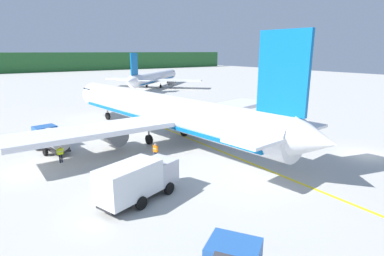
{
  "coord_description": "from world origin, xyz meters",
  "views": [
    {
      "loc": [
        -31.44,
        -14.56,
        10.29
      ],
      "look_at": [
        -13.28,
        11.8,
        2.3
      ],
      "focal_mm": 28.86,
      "sensor_mm": 36.0,
      "label": 1
    }
  ],
  "objects_px": {
    "service_truck_baggage": "(138,179)",
    "crew_marshaller": "(155,150)",
    "airliner_foreground": "(162,111)",
    "service_truck_fuel": "(51,138)",
    "cargo_container_near": "(238,136)",
    "airliner_mid_apron": "(154,78)",
    "crew_loader_left": "(60,153)"
  },
  "relations": [
    {
      "from": "service_truck_baggage",
      "to": "crew_marshaller",
      "type": "relative_size",
      "value": 3.91
    },
    {
      "from": "airliner_mid_apron",
      "to": "crew_marshaller",
      "type": "bearing_deg",
      "value": -117.74
    },
    {
      "from": "airliner_foreground",
      "to": "service_truck_baggage",
      "type": "height_order",
      "value": "airliner_foreground"
    },
    {
      "from": "airliner_foreground",
      "to": "cargo_container_near",
      "type": "distance_m",
      "value": 9.42
    },
    {
      "from": "crew_loader_left",
      "to": "airliner_mid_apron",
      "type": "bearing_deg",
      "value": 54.11
    },
    {
      "from": "service_truck_baggage",
      "to": "crew_marshaller",
      "type": "height_order",
      "value": "service_truck_baggage"
    },
    {
      "from": "cargo_container_near",
      "to": "crew_loader_left",
      "type": "height_order",
      "value": "cargo_container_near"
    },
    {
      "from": "airliner_foreground",
      "to": "service_truck_baggage",
      "type": "bearing_deg",
      "value": -125.4
    },
    {
      "from": "crew_marshaller",
      "to": "service_truck_baggage",
      "type": "bearing_deg",
      "value": -126.36
    },
    {
      "from": "service_truck_baggage",
      "to": "crew_loader_left",
      "type": "xyz_separation_m",
      "value": [
        -2.81,
        11.15,
        -0.63
      ]
    },
    {
      "from": "cargo_container_near",
      "to": "crew_marshaller",
      "type": "relative_size",
      "value": 1.33
    },
    {
      "from": "airliner_mid_apron",
      "to": "crew_marshaller",
      "type": "height_order",
      "value": "airliner_mid_apron"
    },
    {
      "from": "airliner_mid_apron",
      "to": "service_truck_baggage",
      "type": "bearing_deg",
      "value": -118.74
    },
    {
      "from": "airliner_foreground",
      "to": "service_truck_baggage",
      "type": "distance_m",
      "value": 16.09
    },
    {
      "from": "service_truck_fuel",
      "to": "cargo_container_near",
      "type": "relative_size",
      "value": 2.56
    },
    {
      "from": "airliner_foreground",
      "to": "cargo_container_near",
      "type": "relative_size",
      "value": 18.55
    },
    {
      "from": "cargo_container_near",
      "to": "crew_marshaller",
      "type": "xyz_separation_m",
      "value": [
        -10.26,
        0.58,
        0.01
      ]
    },
    {
      "from": "service_truck_baggage",
      "to": "airliner_foreground",
      "type": "bearing_deg",
      "value": 54.6
    },
    {
      "from": "airliner_mid_apron",
      "to": "crew_loader_left",
      "type": "xyz_separation_m",
      "value": [
        -36.89,
        -50.99,
        -1.86
      ]
    },
    {
      "from": "airliner_mid_apron",
      "to": "cargo_container_near",
      "type": "distance_m",
      "value": 59.16
    },
    {
      "from": "service_truck_fuel",
      "to": "cargo_container_near",
      "type": "height_order",
      "value": "service_truck_fuel"
    },
    {
      "from": "service_truck_fuel",
      "to": "crew_loader_left",
      "type": "relative_size",
      "value": 3.53
    },
    {
      "from": "cargo_container_near",
      "to": "airliner_foreground",
      "type": "bearing_deg",
      "value": 130.54
    },
    {
      "from": "airliner_mid_apron",
      "to": "crew_loader_left",
      "type": "bearing_deg",
      "value": -125.89
    },
    {
      "from": "airliner_foreground",
      "to": "crew_marshaller",
      "type": "distance_m",
      "value": 8.05
    },
    {
      "from": "service_truck_baggage",
      "to": "crew_marshaller",
      "type": "xyz_separation_m",
      "value": [
        4.93,
        6.69,
        -0.59
      ]
    },
    {
      "from": "airliner_foreground",
      "to": "crew_marshaller",
      "type": "height_order",
      "value": "airliner_foreground"
    },
    {
      "from": "service_truck_fuel",
      "to": "airliner_mid_apron",
      "type": "bearing_deg",
      "value": 51.72
    },
    {
      "from": "service_truck_fuel",
      "to": "crew_marshaller",
      "type": "height_order",
      "value": "service_truck_fuel"
    },
    {
      "from": "service_truck_baggage",
      "to": "crew_marshaller",
      "type": "distance_m",
      "value": 8.33
    },
    {
      "from": "airliner_foreground",
      "to": "crew_loader_left",
      "type": "xyz_separation_m",
      "value": [
        -12.08,
        -1.89,
        -2.43
      ]
    },
    {
      "from": "crew_marshaller",
      "to": "crew_loader_left",
      "type": "relative_size",
      "value": 1.04
    }
  ]
}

